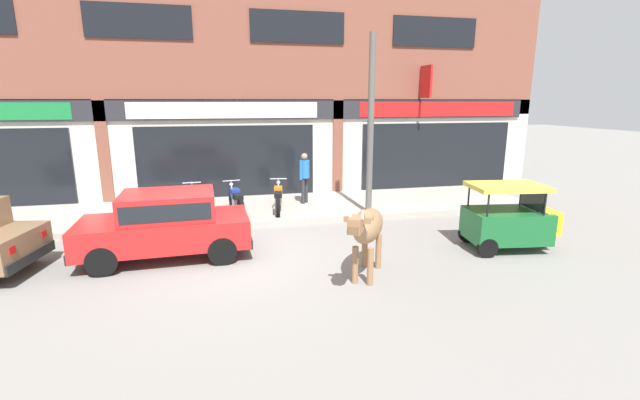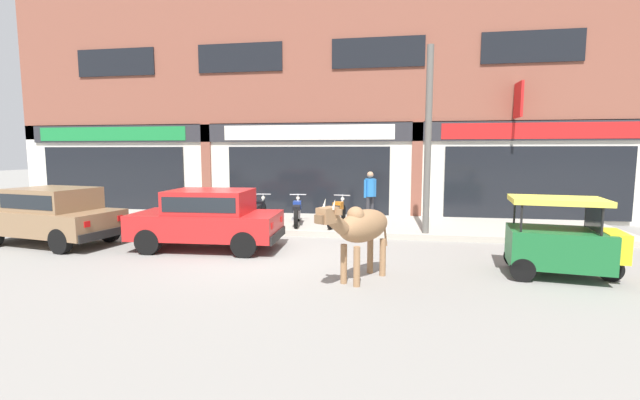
{
  "view_description": "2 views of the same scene",
  "coord_description": "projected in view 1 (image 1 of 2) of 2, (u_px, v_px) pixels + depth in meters",
  "views": [
    {
      "loc": [
        -0.12,
        -9.03,
        3.36
      ],
      "look_at": [
        2.14,
        1.0,
        0.96
      ],
      "focal_mm": 24.0,
      "sensor_mm": 36.0,
      "label": 1
    },
    {
      "loc": [
        3.01,
        -9.37,
        2.39
      ],
      "look_at": [
        1.25,
        1.0,
        1.19
      ],
      "focal_mm": 24.0,
      "sensor_mm": 36.0,
      "label": 2
    }
  ],
  "objects": [
    {
      "name": "motorcycle_1",
      "position": [
        236.0,
        200.0,
        12.37
      ],
      "size": [
        0.57,
        1.8,
        0.88
      ],
      "color": "black",
      "rests_on": "sidewalk"
    },
    {
      "name": "utility_pole",
      "position": [
        371.0,
        126.0,
        11.98
      ],
      "size": [
        0.18,
        0.18,
        5.0
      ],
      "primitive_type": "cylinder",
      "color": "#595651",
      "rests_on": "sidewalk"
    },
    {
      "name": "car_0",
      "position": [
        167.0,
        222.0,
        9.2
      ],
      "size": [
        3.67,
        1.76,
        1.46
      ],
      "color": "black",
      "rests_on": "ground"
    },
    {
      "name": "ground_plane",
      "position": [
        235.0,
        258.0,
        9.37
      ],
      "size": [
        90.0,
        90.0,
        0.0
      ],
      "primitive_type": "plane",
      "color": "gray"
    },
    {
      "name": "pedestrian",
      "position": [
        304.0,
        173.0,
        13.47
      ],
      "size": [
        0.37,
        0.38,
        1.6
      ],
      "color": "#2D2D33",
      "rests_on": "sidewalk"
    },
    {
      "name": "motorcycle_2",
      "position": [
        278.0,
        198.0,
        12.64
      ],
      "size": [
        0.57,
        1.81,
        0.88
      ],
      "color": "black",
      "rests_on": "sidewalk"
    },
    {
      "name": "cow",
      "position": [
        367.0,
        228.0,
        8.11
      ],
      "size": [
        1.32,
        1.93,
        1.61
      ],
      "color": "#936B47",
      "rests_on": "ground"
    },
    {
      "name": "auto_rickshaw",
      "position": [
        509.0,
        221.0,
        9.8
      ],
      "size": [
        2.07,
        1.39,
        1.52
      ],
      "color": "black",
      "rests_on": "ground"
    },
    {
      "name": "sidewalk",
      "position": [
        231.0,
        210.0,
        13.1
      ],
      "size": [
        19.0,
        3.48,
        0.16
      ],
      "primitive_type": "cube",
      "color": "#A8A093",
      "rests_on": "ground"
    },
    {
      "name": "shop_building",
      "position": [
        223.0,
        63.0,
        13.98
      ],
      "size": [
        23.0,
        1.4,
        9.51
      ],
      "color": "brown",
      "rests_on": "ground"
    },
    {
      "name": "motorcycle_0",
      "position": [
        193.0,
        203.0,
        12.04
      ],
      "size": [
        0.52,
        1.81,
        0.88
      ],
      "color": "black",
      "rests_on": "sidewalk"
    }
  ]
}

